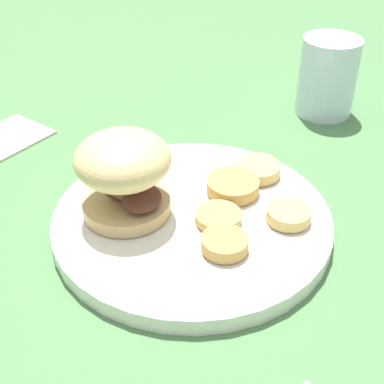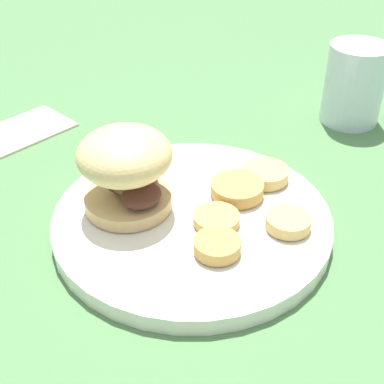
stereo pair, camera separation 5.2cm
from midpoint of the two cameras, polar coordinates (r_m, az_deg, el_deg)
name	(u,v)px [view 1 (the left image)]	position (r m, az deg, el deg)	size (l,w,h in m)	color
ground_plane	(192,227)	(0.55, -2.73, -3.87)	(4.00, 4.00, 0.00)	#4C7A47
dinner_plate	(192,219)	(0.54, -2.76, -2.99)	(0.28, 0.28, 0.02)	white
sandwich	(126,172)	(0.52, -9.96, 2.03)	(0.09, 0.09, 0.09)	tan
potato_round_0	(225,243)	(0.49, 0.46, -5.63)	(0.04, 0.04, 0.01)	tan
potato_round_1	(233,186)	(0.56, 1.74, 0.57)	(0.06, 0.06, 0.01)	tan
potato_round_2	(289,214)	(0.52, 7.51, -2.49)	(0.04, 0.04, 0.01)	#DBB766
potato_round_3	(218,217)	(0.52, -0.04, -2.76)	(0.05, 0.05, 0.01)	tan
potato_round_4	(257,169)	(0.59, 4.45, 2.37)	(0.05, 0.05, 0.01)	#DBB766
drinking_glass	(327,77)	(0.76, 12.33, 11.89)	(0.08, 0.08, 0.11)	silver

